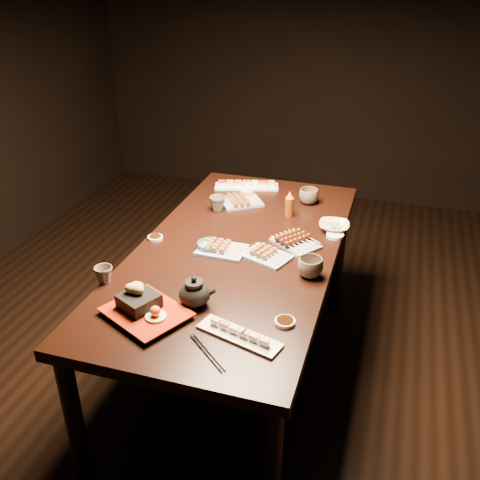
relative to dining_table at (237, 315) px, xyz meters
name	(u,v)px	position (x,y,z in m)	size (l,w,h in m)	color
ground	(234,366)	(-0.03, 0.04, -0.38)	(5.00, 5.00, 0.00)	black
dining_table	(237,315)	(0.00, 0.00, 0.00)	(0.90, 1.80, 0.75)	black
sushi_platter_near	(239,333)	(0.21, -0.62, 0.39)	(0.32, 0.09, 0.04)	white
sushi_platter_far	(247,184)	(-0.17, 0.73, 0.40)	(0.37, 0.10, 0.04)	white
yakitori_plate_center	(222,246)	(-0.06, -0.05, 0.40)	(0.22, 0.16, 0.06)	#828EB6
yakitori_plate_right	(267,253)	(0.15, -0.04, 0.40)	(0.20, 0.15, 0.05)	#828EB6
yakitori_plate_left	(242,199)	(-0.13, 0.50, 0.40)	(0.21, 0.15, 0.05)	#828EB6
tsukune_plate	(296,240)	(0.25, 0.12, 0.40)	(0.21, 0.15, 0.05)	#828EB6
edamame_bowl_green	(210,246)	(-0.12, -0.04, 0.39)	(0.11, 0.11, 0.04)	#2A8367
edamame_bowl_cream	(334,226)	(0.40, 0.33, 0.39)	(0.15, 0.15, 0.04)	beige
tempura_tray	(145,304)	(-0.17, -0.60, 0.43)	(0.30, 0.24, 0.11)	black
teacup_near_left	(104,275)	(-0.44, -0.44, 0.41)	(0.08, 0.08, 0.07)	#534A3F
teacup_mid_right	(310,267)	(0.37, -0.14, 0.42)	(0.11, 0.11, 0.09)	#534A3F
teacup_far_left	(218,204)	(-0.23, 0.38, 0.41)	(0.08, 0.08, 0.08)	#534A3F
teacup_far_right	(309,196)	(0.22, 0.61, 0.42)	(0.10, 0.10, 0.08)	#534A3F
teapot	(194,291)	(-0.02, -0.48, 0.44)	(0.14, 0.14, 0.12)	black
condiment_bottle	(289,204)	(0.15, 0.42, 0.44)	(0.04, 0.04, 0.14)	#662E0D
sauce_dish_west	(155,238)	(-0.40, -0.02, 0.38)	(0.07, 0.07, 0.01)	white
sauce_dish_east	(335,235)	(0.42, 0.25, 0.38)	(0.08, 0.08, 0.01)	white
sauce_dish_se	(285,322)	(0.34, -0.49, 0.38)	(0.08, 0.08, 0.01)	white
sauce_dish_nw	(247,191)	(-0.15, 0.67, 0.38)	(0.08, 0.08, 0.01)	white
chopsticks_near	(130,311)	(-0.24, -0.60, 0.38)	(0.22, 0.02, 0.01)	black
chopsticks_se	(207,352)	(0.13, -0.74, 0.38)	(0.23, 0.02, 0.01)	black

